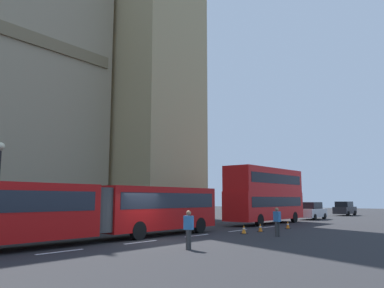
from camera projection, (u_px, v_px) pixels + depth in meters
name	position (u px, v px, depth m)	size (l,w,h in m)	color
ground_plane	(151.00, 241.00, 19.96)	(160.00, 160.00, 0.00)	#262628
lane_centre_marking	(141.00, 242.00, 19.42)	(29.80, 0.16, 0.01)	silver
articulated_bus	(93.00, 208.00, 19.71)	(18.21, 2.54, 2.90)	#B20F0F
double_decker_bus	(266.00, 193.00, 34.15)	(10.28, 2.54, 4.90)	red
sedan_lead	(312.00, 211.00, 41.12)	(4.40, 1.86, 1.85)	#B7B7BC
sedan_trailing	(345.00, 209.00, 50.72)	(4.40, 1.86, 1.85)	black
traffic_cone_west	(244.00, 229.00, 24.17)	(0.36, 0.36, 0.58)	black
traffic_cone_middle	(260.00, 228.00, 25.61)	(0.36, 0.36, 0.58)	black
traffic_cone_east	(288.00, 225.00, 28.23)	(0.36, 0.36, 0.58)	black
pedestrian_near_cones	(189.00, 228.00, 16.71)	(0.35, 0.45, 1.69)	#333333
pedestrian_by_kerb	(277.00, 221.00, 22.50)	(0.35, 0.44, 1.69)	#333333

